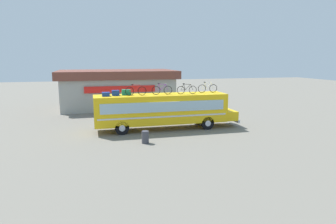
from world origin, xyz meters
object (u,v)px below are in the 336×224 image
(luggage_bag_3, at_px, (126,92))
(trash_bin, at_px, (145,137))
(rooftop_bicycle_2, at_px, (162,90))
(bus, at_px, (163,109))
(rooftop_bicycle_4, at_px, (208,88))
(luggage_bag_2, at_px, (116,93))
(luggage_bag_1, at_px, (106,94))
(rooftop_bicycle_3, at_px, (187,90))
(rooftop_bicycle_1, at_px, (136,91))

(luggage_bag_3, relative_size, trash_bin, 0.84)
(rooftop_bicycle_2, bearing_deg, luggage_bag_3, 172.86)
(bus, distance_m, rooftop_bicycle_2, 1.62)
(rooftop_bicycle_4, relative_size, trash_bin, 2.02)
(luggage_bag_2, bearing_deg, luggage_bag_3, 9.70)
(trash_bin, bearing_deg, luggage_bag_3, 100.84)
(luggage_bag_3, height_order, rooftop_bicycle_4, rooftop_bicycle_4)
(bus, bearing_deg, luggage_bag_1, -178.22)
(luggage_bag_1, relative_size, rooftop_bicycle_3, 0.35)
(bus, height_order, trash_bin, bus)
(luggage_bag_3, relative_size, rooftop_bicycle_1, 0.43)
(rooftop_bicycle_1, relative_size, rooftop_bicycle_3, 0.99)
(luggage_bag_3, height_order, rooftop_bicycle_3, rooftop_bicycle_3)
(luggage_bag_2, relative_size, rooftop_bicycle_2, 0.33)
(luggage_bag_2, relative_size, trash_bin, 0.65)
(rooftop_bicycle_1, height_order, rooftop_bicycle_4, rooftop_bicycle_4)
(bus, relative_size, rooftop_bicycle_2, 7.09)
(luggage_bag_1, xyz_separation_m, rooftop_bicycle_2, (4.49, 0.01, 0.23))
(trash_bin, bearing_deg, luggage_bag_1, 123.43)
(luggage_bag_3, height_order, trash_bin, luggage_bag_3)
(luggage_bag_2, bearing_deg, rooftop_bicycle_3, -3.56)
(luggage_bag_1, distance_m, luggage_bag_3, 1.68)
(rooftop_bicycle_2, xyz_separation_m, rooftop_bicycle_3, (2.07, -0.15, -0.01))
(rooftop_bicycle_1, height_order, rooftop_bicycle_2, rooftop_bicycle_2)
(trash_bin, bearing_deg, rooftop_bicycle_1, 91.29)
(bus, height_order, rooftop_bicycle_2, rooftop_bicycle_2)
(rooftop_bicycle_4, distance_m, trash_bin, 7.96)
(luggage_bag_1, bearing_deg, luggage_bag_3, 12.61)
(luggage_bag_2, bearing_deg, trash_bin, -67.05)
(luggage_bag_2, bearing_deg, rooftop_bicycle_1, -11.42)
(rooftop_bicycle_2, bearing_deg, luggage_bag_2, 176.80)
(rooftop_bicycle_3, bearing_deg, bus, 171.57)
(rooftop_bicycle_2, distance_m, trash_bin, 5.10)
(luggage_bag_1, bearing_deg, rooftop_bicycle_1, -2.37)
(bus, height_order, rooftop_bicycle_4, rooftop_bicycle_4)
(bus, xyz_separation_m, rooftop_bicycle_1, (-2.30, -0.24, 1.60))
(luggage_bag_2, distance_m, luggage_bag_3, 0.88)
(luggage_bag_3, distance_m, rooftop_bicycle_4, 6.98)
(rooftop_bicycle_2, height_order, rooftop_bicycle_4, rooftop_bicycle_4)
(luggage_bag_3, xyz_separation_m, rooftop_bicycle_1, (0.69, -0.46, 0.16))
(luggage_bag_1, height_order, luggage_bag_3, luggage_bag_3)
(luggage_bag_2, distance_m, trash_bin, 5.00)
(rooftop_bicycle_4, bearing_deg, trash_bin, -146.74)
(rooftop_bicycle_1, bearing_deg, luggage_bag_3, 146.08)
(rooftop_bicycle_1, bearing_deg, trash_bin, -88.71)
(luggage_bag_2, relative_size, rooftop_bicycle_1, 0.34)
(rooftop_bicycle_1, xyz_separation_m, rooftop_bicycle_4, (6.29, 0.51, 0.01))
(luggage_bag_2, bearing_deg, luggage_bag_1, -164.19)
(luggage_bag_2, xyz_separation_m, trash_bin, (1.64, -3.87, -2.70))
(luggage_bag_2, height_order, rooftop_bicycle_4, rooftop_bicycle_4)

